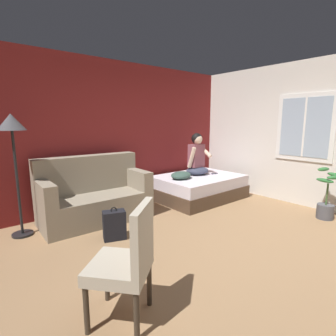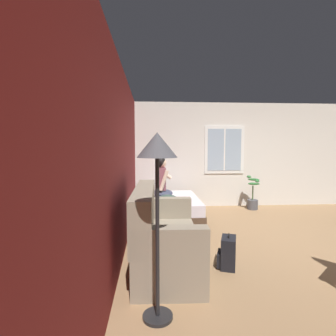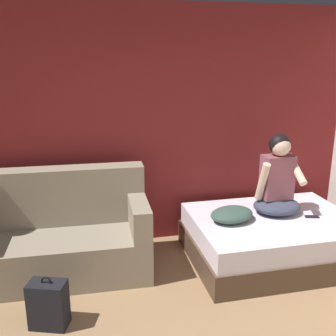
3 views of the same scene
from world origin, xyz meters
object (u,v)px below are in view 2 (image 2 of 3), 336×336
bed (168,209)px  floor_lamp (157,163)px  backpack (228,253)px  potted_plant (253,197)px  person_seated (162,181)px  throw_pillow (169,199)px  cell_phone (170,194)px  couch (161,237)px

bed → floor_lamp: (-3.26, 0.32, 1.19)m
backpack → floor_lamp: size_ratio=0.27×
floor_lamp → potted_plant: bearing=-31.9°
person_seated → throw_pillow: bearing=-168.8°
bed → backpack: (-2.30, -0.62, -0.04)m
bed → potted_plant: 2.31m
backpack → floor_lamp: bearing=135.5°
potted_plant → cell_phone: bearing=99.7°
bed → couch: (-2.20, 0.24, 0.16)m
backpack → throw_pillow: size_ratio=0.95×
throw_pillow → potted_plant: size_ratio=0.56×
couch → potted_plant: couch is taller
couch → backpack: 0.89m
person_seated → cell_phone: bearing=-34.5°
floor_lamp → cell_phone: bearing=-6.3°
backpack → potted_plant: bearing=-27.0°
bed → floor_lamp: bearing=174.4°
cell_phone → potted_plant: bearing=23.7°
person_seated → potted_plant: (0.68, -2.31, -0.53)m
person_seated → floor_lamp: (-3.34, 0.18, 0.59)m
person_seated → potted_plant: 2.47m
throw_pillow → cell_phone: 0.88m
bed → potted_plant: (0.76, -2.18, 0.07)m
throw_pillow → backpack: bearing=-160.6°
person_seated → backpack: 2.58m
bed → throw_pillow: size_ratio=3.68×
couch → throw_pillow: size_ratio=3.60×
person_seated → floor_lamp: floor_lamp is taller
floor_lamp → potted_plant: size_ratio=2.00×
potted_plant → throw_pillow: bearing=119.3°
cell_phone → person_seated: bearing=-110.5°
couch → potted_plant: size_ratio=2.03×
person_seated → cell_phone: 0.52m
cell_phone → floor_lamp: floor_lamp is taller
cell_phone → floor_lamp: 3.80m
person_seated → potted_plant: size_ratio=1.03×
couch → backpack: couch is taller
throw_pillow → potted_plant: (1.23, -2.20, -0.25)m
person_seated → potted_plant: person_seated is taller
person_seated → throw_pillow: person_seated is taller
couch → floor_lamp: floor_lamp is taller
couch → person_seated: bearing=-2.6°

